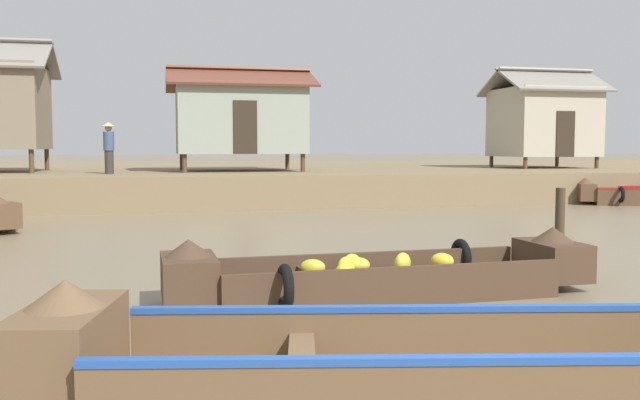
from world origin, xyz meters
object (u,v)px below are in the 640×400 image
(viewer_boat, at_px, (443,365))
(stilt_house_mid_right, at_px, (543,121))
(mooring_post, at_px, (560,231))
(banana_boat, at_px, (382,275))
(vendor_person, at_px, (109,145))
(stilt_house_mid_left, at_px, (240,118))

(viewer_boat, relative_size, stilt_house_mid_right, 1.43)
(mooring_post, bearing_deg, banana_boat, -163.05)
(stilt_house_mid_right, relative_size, vendor_person, 2.58)
(vendor_person, relative_size, mooring_post, 1.30)
(banana_boat, bearing_deg, mooring_post, 16.95)
(stilt_house_mid_left, distance_m, stilt_house_mid_right, 12.78)
(stilt_house_mid_left, distance_m, mooring_post, 16.20)
(banana_boat, height_order, stilt_house_mid_left, stilt_house_mid_left)
(viewer_boat, xyz_separation_m, stilt_house_mid_right, (13.54, 21.23, 2.66))
(vendor_person, xyz_separation_m, mooring_post, (7.41, -13.88, -1.31))
(banana_boat, bearing_deg, vendor_person, 106.26)
(stilt_house_mid_right, bearing_deg, viewer_boat, -122.54)
(stilt_house_mid_left, bearing_deg, viewer_boat, -92.25)
(banana_boat, height_order, viewer_boat, viewer_boat)
(banana_boat, bearing_deg, stilt_house_mid_right, 53.97)
(stilt_house_mid_right, xyz_separation_m, vendor_person, (-17.15, -2.82, -1.02))
(stilt_house_mid_right, bearing_deg, mooring_post, -120.26)
(viewer_boat, distance_m, vendor_person, 18.83)
(banana_boat, relative_size, viewer_boat, 0.89)
(banana_boat, distance_m, stilt_house_mid_left, 16.91)
(mooring_post, bearing_deg, stilt_house_mid_right, 59.74)
(stilt_house_mid_left, relative_size, stilt_house_mid_right, 1.20)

